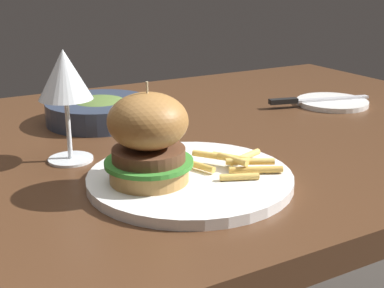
{
  "coord_description": "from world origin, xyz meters",
  "views": [
    {
      "loc": [
        -0.37,
        -0.78,
        1.02
      ],
      "look_at": [
        -0.02,
        -0.18,
        0.78
      ],
      "focal_mm": 50.0,
      "sensor_mm": 36.0,
      "label": 1
    }
  ],
  "objects_px": {
    "bread_plate": "(332,102)",
    "table_knife": "(310,100)",
    "main_plate": "(190,179)",
    "burger_sandwich": "(148,138)",
    "wine_glass": "(65,78)",
    "soup_bowl": "(99,110)"
  },
  "relations": [
    {
      "from": "bread_plate",
      "to": "table_knife",
      "type": "height_order",
      "value": "table_knife"
    },
    {
      "from": "burger_sandwich",
      "to": "wine_glass",
      "type": "distance_m",
      "value": 0.18
    },
    {
      "from": "wine_glass",
      "to": "bread_plate",
      "type": "bearing_deg",
      "value": 5.96
    },
    {
      "from": "burger_sandwich",
      "to": "soup_bowl",
      "type": "height_order",
      "value": "burger_sandwich"
    },
    {
      "from": "burger_sandwich",
      "to": "table_knife",
      "type": "xyz_separation_m",
      "value": [
        0.48,
        0.23,
        -0.06
      ]
    },
    {
      "from": "burger_sandwich",
      "to": "bread_plate",
      "type": "relative_size",
      "value": 0.88
    },
    {
      "from": "wine_glass",
      "to": "bread_plate",
      "type": "distance_m",
      "value": 0.6
    },
    {
      "from": "bread_plate",
      "to": "wine_glass",
      "type": "bearing_deg",
      "value": -174.04
    },
    {
      "from": "table_knife",
      "to": "soup_bowl",
      "type": "xyz_separation_m",
      "value": [
        -0.42,
        0.1,
        0.01
      ]
    },
    {
      "from": "wine_glass",
      "to": "table_knife",
      "type": "distance_m",
      "value": 0.55
    },
    {
      "from": "table_knife",
      "to": "burger_sandwich",
      "type": "bearing_deg",
      "value": -153.91
    },
    {
      "from": "burger_sandwich",
      "to": "wine_glass",
      "type": "bearing_deg",
      "value": 108.81
    },
    {
      "from": "main_plate",
      "to": "table_knife",
      "type": "relative_size",
      "value": 1.24
    },
    {
      "from": "burger_sandwich",
      "to": "table_knife",
      "type": "bearing_deg",
      "value": 26.09
    },
    {
      "from": "main_plate",
      "to": "burger_sandwich",
      "type": "height_order",
      "value": "burger_sandwich"
    },
    {
      "from": "wine_glass",
      "to": "soup_bowl",
      "type": "distance_m",
      "value": 0.23
    },
    {
      "from": "wine_glass",
      "to": "bread_plate",
      "type": "xyz_separation_m",
      "value": [
        0.58,
        0.06,
        -0.12
      ]
    },
    {
      "from": "main_plate",
      "to": "bread_plate",
      "type": "xyz_separation_m",
      "value": [
        0.47,
        0.23,
        -0.0
      ]
    },
    {
      "from": "burger_sandwich",
      "to": "table_knife",
      "type": "height_order",
      "value": "burger_sandwich"
    },
    {
      "from": "bread_plate",
      "to": "table_knife",
      "type": "relative_size",
      "value": 0.67
    },
    {
      "from": "wine_glass",
      "to": "bread_plate",
      "type": "height_order",
      "value": "wine_glass"
    },
    {
      "from": "burger_sandwich",
      "to": "bread_plate",
      "type": "bearing_deg",
      "value": 22.77
    }
  ]
}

